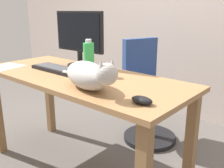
% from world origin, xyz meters
% --- Properties ---
extents(desk, '(1.56, 0.64, 0.75)m').
position_xyz_m(desk, '(0.00, 0.00, 0.64)').
color(desk, '#9E7247').
rests_on(desk, ground_plane).
extents(office_chair, '(0.50, 0.48, 0.92)m').
position_xyz_m(office_chair, '(0.08, 0.77, 0.40)').
color(office_chair, black).
rests_on(office_chair, ground_plane).
extents(monitor, '(0.48, 0.20, 0.41)m').
position_xyz_m(monitor, '(-0.20, 0.21, 0.97)').
color(monitor, black).
rests_on(monitor, desk).
extents(keyboard, '(0.44, 0.15, 0.03)m').
position_xyz_m(keyboard, '(-0.20, -0.01, 0.76)').
color(keyboard, black).
rests_on(keyboard, desk).
extents(cat, '(0.59, 0.29, 0.20)m').
position_xyz_m(cat, '(0.29, -0.17, 0.83)').
color(cat, '#B2ADA8').
rests_on(cat, desk).
extents(computer_mouse, '(0.11, 0.06, 0.04)m').
position_xyz_m(computer_mouse, '(0.64, -0.17, 0.77)').
color(computer_mouse, black).
rests_on(computer_mouse, desk).
extents(paper_sheet, '(0.26, 0.33, 0.00)m').
position_xyz_m(paper_sheet, '(-0.61, -0.23, 0.75)').
color(paper_sheet, white).
rests_on(paper_sheet, desk).
extents(water_bottle, '(0.07, 0.07, 0.24)m').
position_xyz_m(water_bottle, '(0.05, 0.06, 0.86)').
color(water_bottle, green).
rests_on(water_bottle, desk).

